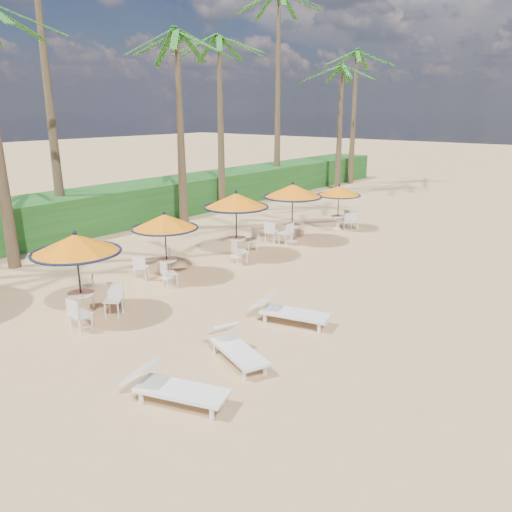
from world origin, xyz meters
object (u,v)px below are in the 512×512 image
(lounger_near, at_px, (171,386))
(station_1, at_px, (164,230))
(station_0, at_px, (79,255))
(station_2, at_px, (237,207))
(lounger_far, at_px, (287,310))
(station_4, at_px, (340,196))
(lounger_mid, at_px, (234,346))
(station_3, at_px, (291,196))

(lounger_near, bearing_deg, station_1, 120.75)
(station_0, height_order, station_2, station_2)
(station_1, distance_m, station_2, 3.45)
(lounger_near, bearing_deg, station_2, 104.73)
(lounger_far, bearing_deg, station_1, 160.92)
(station_4, bearing_deg, station_0, -90.35)
(station_0, xyz_separation_m, station_4, (0.08, 13.52, -0.23))
(station_1, distance_m, lounger_mid, 6.30)
(station_1, xyz_separation_m, lounger_near, (5.70, -4.82, -1.32))
(station_3, distance_m, lounger_near, 12.56)
(station_1, xyz_separation_m, lounger_far, (5.24, -0.38, -1.32))
(lounger_far, bearing_deg, station_4, 98.13)
(station_0, distance_m, lounger_near, 5.30)
(station_0, height_order, station_1, station_0)
(station_1, relative_size, lounger_mid, 1.09)
(station_4, xyz_separation_m, lounger_far, (4.40, -10.35, -1.19))
(station_1, relative_size, station_3, 0.89)
(station_3, height_order, lounger_far, station_3)
(station_1, bearing_deg, station_4, 85.18)
(station_3, bearing_deg, station_1, -94.29)
(station_2, bearing_deg, lounger_near, -56.29)
(station_3, bearing_deg, lounger_mid, -61.60)
(station_4, bearing_deg, lounger_near, -71.83)
(station_0, xyz_separation_m, lounger_far, (4.48, 3.17, -1.43))
(station_2, xyz_separation_m, lounger_mid, (5.31, -6.20, -1.62))
(station_3, height_order, lounger_mid, station_3)
(station_0, height_order, lounger_near, station_0)
(station_0, bearing_deg, lounger_mid, 9.33)
(lounger_far, bearing_deg, station_2, 128.05)
(station_2, bearing_deg, lounger_mid, -49.45)
(lounger_near, bearing_deg, station_0, 146.54)
(lounger_mid, bearing_deg, station_3, 139.39)
(lounger_mid, bearing_deg, station_4, 131.05)
(station_0, relative_size, station_4, 1.15)
(station_0, relative_size, station_3, 0.95)
(station_3, bearing_deg, lounger_near, -65.28)
(station_4, bearing_deg, station_3, -95.80)
(station_2, height_order, station_4, station_2)
(station_1, relative_size, station_4, 1.08)
(station_1, bearing_deg, station_3, 85.71)
(station_2, height_order, station_3, station_3)
(station_1, xyz_separation_m, station_2, (0.19, 3.43, 0.28))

